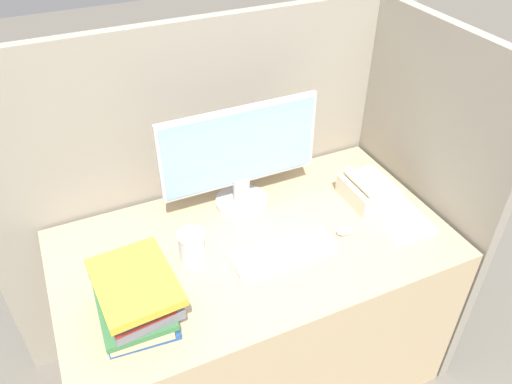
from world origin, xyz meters
The scene contains 10 objects.
cubicle_panel_rear centered at (0.00, 0.82, 0.73)m, with size 1.81×0.04×1.45m.
cubicle_panel_right centered at (0.74, 0.42, 0.73)m, with size 0.04×0.84×1.45m.
desk centered at (0.00, 0.39, 0.38)m, with size 1.41×0.78×0.77m.
monitor centered at (0.05, 0.62, 0.98)m, with size 0.62×0.21×0.42m.
keyboard centered at (0.07, 0.29, 0.78)m, with size 0.37×0.12×0.02m.
mouse centered at (0.32, 0.30, 0.78)m, with size 0.06×0.04×0.03m.
coffee_cup centered at (-0.23, 0.40, 0.83)m, with size 0.09×0.09×0.12m.
book_stack centered at (-0.46, 0.23, 0.86)m, with size 0.24×0.31×0.18m.
desk_telephone centered at (0.51, 0.44, 0.81)m, with size 0.17×0.20×0.12m.
paper_pile centered at (0.55, 0.28, 0.77)m, with size 0.19×0.24×0.02m.
Camera 1 is at (-0.54, -0.81, 2.01)m, focal length 35.00 mm.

